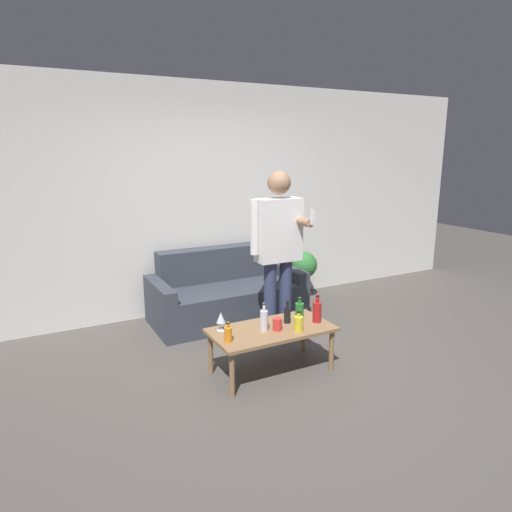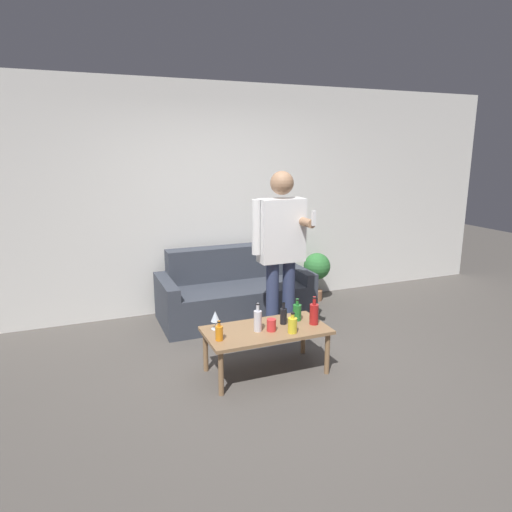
% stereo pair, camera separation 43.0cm
% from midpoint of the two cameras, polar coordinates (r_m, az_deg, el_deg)
% --- Properties ---
extents(ground_plane, '(16.00, 16.00, 0.00)m').
position_cam_midpoint_polar(ground_plane, '(4.05, 7.82, -15.44)').
color(ground_plane, '#514C47').
extents(wall_back, '(8.00, 0.06, 2.70)m').
position_cam_midpoint_polar(wall_back, '(5.55, -2.83, 7.16)').
color(wall_back, silver).
rests_on(wall_back, ground_plane).
extents(couch, '(1.72, 0.82, 0.80)m').
position_cam_midpoint_polar(couch, '(5.34, -0.51, -4.75)').
color(couch, '#383D47').
rests_on(couch, ground_plane).
extents(coffee_table, '(1.07, 0.55, 0.41)m').
position_cam_midpoint_polar(coffee_table, '(4.03, 4.37, -9.70)').
color(coffee_table, '#8E6B47').
rests_on(coffee_table, ground_plane).
extents(bottle_orange, '(0.06, 0.06, 0.20)m').
position_cam_midpoint_polar(bottle_orange, '(4.11, 6.47, -7.46)').
color(bottle_orange, black).
rests_on(bottle_orange, coffee_table).
extents(bottle_green, '(0.08, 0.08, 0.18)m').
position_cam_midpoint_polar(bottle_green, '(3.93, 7.74, -8.57)').
color(bottle_green, yellow).
rests_on(bottle_green, coffee_table).
extents(bottle_dark, '(0.06, 0.06, 0.17)m').
position_cam_midpoint_polar(bottle_dark, '(3.76, -1.33, -9.61)').
color(bottle_dark, orange).
rests_on(bottle_dark, coffee_table).
extents(bottle_yellow, '(0.07, 0.07, 0.25)m').
position_cam_midpoint_polar(bottle_yellow, '(3.93, 3.38, -8.06)').
color(bottle_yellow, silver).
rests_on(bottle_yellow, coffee_table).
extents(bottle_red, '(0.08, 0.08, 0.26)m').
position_cam_midpoint_polar(bottle_red, '(4.14, 10.25, -7.13)').
color(bottle_red, '#B21E1E').
rests_on(bottle_red, coffee_table).
extents(bottle_clear, '(0.08, 0.08, 0.20)m').
position_cam_midpoint_polar(bottle_clear, '(4.21, 8.10, -6.96)').
color(bottle_clear, '#23752D').
rests_on(bottle_clear, coffee_table).
extents(wine_glass_near, '(0.08, 0.08, 0.16)m').
position_cam_midpoint_polar(wine_glass_near, '(3.96, -2.01, -7.67)').
color(wine_glass_near, silver).
rests_on(wine_glass_near, coffee_table).
extents(cup_on_table, '(0.08, 0.08, 0.11)m').
position_cam_midpoint_polar(cup_on_table, '(3.96, 5.08, -8.64)').
color(cup_on_table, red).
rests_on(cup_on_table, coffee_table).
extents(person_standing_front, '(0.54, 0.45, 1.73)m').
position_cam_midpoint_polar(person_standing_front, '(4.54, 5.83, 1.48)').
color(person_standing_front, navy).
rests_on(person_standing_front, ground_plane).
extents(potted_plant, '(0.34, 0.34, 0.63)m').
position_cam_midpoint_polar(potted_plant, '(5.98, 9.68, -1.58)').
color(potted_plant, '#936042').
rests_on(potted_plant, ground_plane).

